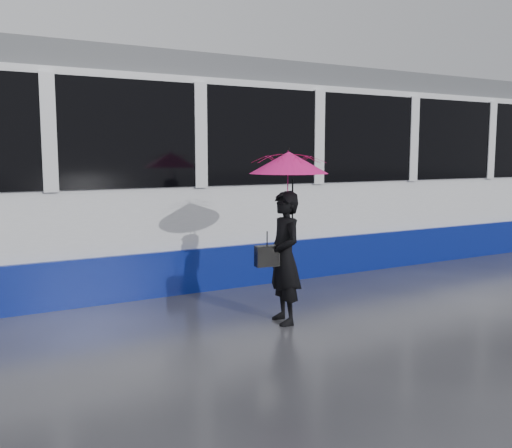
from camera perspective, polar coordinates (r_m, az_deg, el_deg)
ground at (r=6.92m, az=-4.46°, el=-9.34°), size 90.00×90.00×0.00m
rails at (r=9.18m, az=-11.11°, el=-5.30°), size 34.00×1.51×0.02m
tram at (r=8.70m, az=-17.98°, el=4.65°), size 26.00×2.56×3.35m
woman at (r=6.55m, az=2.86°, el=-3.38°), size 0.44×0.60×1.53m
umbrella at (r=6.48m, az=3.29°, el=4.61°), size 1.02×1.02×1.03m
handbag at (r=6.45m, az=1.11°, el=-3.21°), size 0.29×0.16×0.42m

